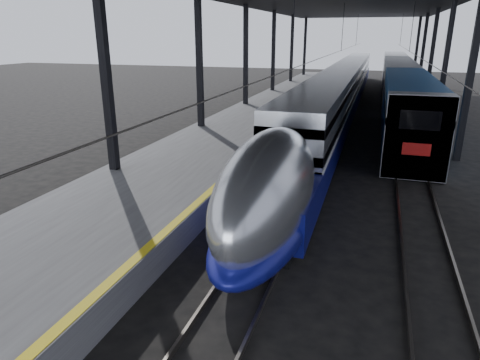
% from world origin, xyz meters
% --- Properties ---
extents(ground, '(160.00, 160.00, 0.00)m').
position_xyz_m(ground, '(0.00, 0.00, 0.00)').
color(ground, black).
rests_on(ground, ground).
extents(platform, '(6.00, 80.00, 1.00)m').
position_xyz_m(platform, '(-3.50, 20.00, 0.50)').
color(platform, '#4C4C4F').
rests_on(platform, ground).
extents(yellow_strip, '(0.30, 80.00, 0.01)m').
position_xyz_m(yellow_strip, '(-0.70, 20.00, 1.00)').
color(yellow_strip, yellow).
rests_on(yellow_strip, platform).
extents(rails, '(6.52, 80.00, 0.16)m').
position_xyz_m(rails, '(4.50, 20.00, 0.08)').
color(rails, slate).
rests_on(rails, ground).
extents(tgv_train, '(2.76, 65.20, 3.96)m').
position_xyz_m(tgv_train, '(2.00, 29.30, 1.85)').
color(tgv_train, silver).
rests_on(tgv_train, ground).
extents(second_train, '(2.98, 56.05, 4.10)m').
position_xyz_m(second_train, '(7.00, 37.50, 2.08)').
color(second_train, '#154A8D').
rests_on(second_train, ground).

